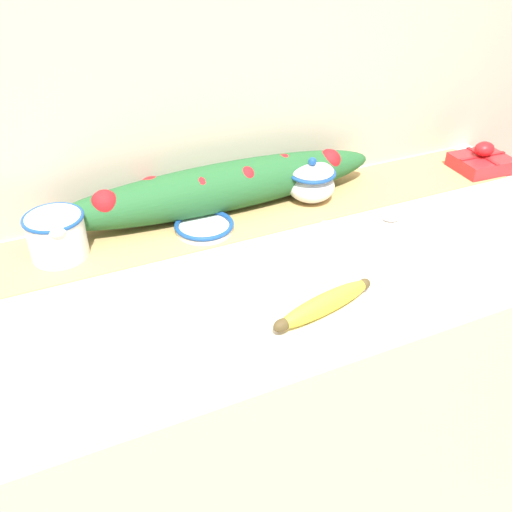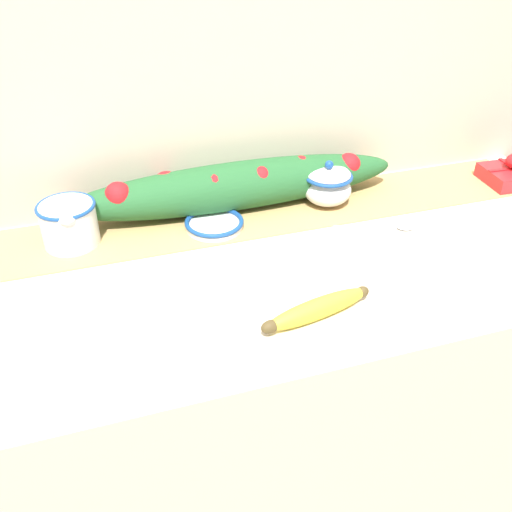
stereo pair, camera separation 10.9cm
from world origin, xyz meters
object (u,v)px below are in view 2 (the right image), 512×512
cream_pitcher (69,222)px  sugar_bowl (328,185)px  spoon (399,227)px  small_dish (214,224)px  banana (317,309)px

cream_pitcher → sugar_bowl: 0.59m
sugar_bowl → spoon: 0.20m
spoon → cream_pitcher: bearing=-171.1°
cream_pitcher → spoon: 0.71m
small_dish → spoon: (0.39, -0.13, -0.01)m
banana → spoon: banana is taller
cream_pitcher → sugar_bowl: size_ratio=1.22×
cream_pitcher → small_dish: size_ratio=1.07×
small_dish → banana: (0.10, -0.35, 0.01)m
cream_pitcher → sugar_bowl: sugar_bowl is taller
cream_pitcher → sugar_bowl: (0.59, -0.00, -0.00)m
cream_pitcher → sugar_bowl: bearing=-0.1°
banana → spoon: bearing=37.8°
cream_pitcher → spoon: cream_pitcher is taller
sugar_bowl → banana: 0.43m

